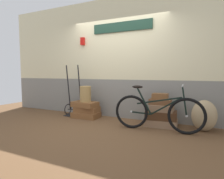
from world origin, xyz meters
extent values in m
cube|color=brown|center=(0.00, 0.00, -0.03)|extent=(9.04, 5.20, 0.06)
cube|color=gray|center=(0.00, 0.85, 0.49)|extent=(7.04, 0.20, 0.98)
cube|color=beige|center=(0.00, 0.85, 2.00)|extent=(7.04, 0.20, 2.05)
cube|color=#193828|center=(0.12, 0.73, 2.28)|extent=(1.54, 0.04, 0.23)
cube|color=red|center=(-1.02, 0.71, 2.00)|extent=(0.10, 0.08, 0.20)
cube|color=brown|center=(-0.71, 0.37, 0.07)|extent=(0.68, 0.45, 0.14)
cube|color=brown|center=(-0.70, 0.41, 0.21)|extent=(0.62, 0.42, 0.14)
cube|color=brown|center=(-0.74, 0.38, 0.34)|extent=(0.67, 0.44, 0.13)
cube|color=#937051|center=(1.19, 0.41, 0.08)|extent=(0.70, 0.47, 0.15)
cube|color=#4C2D19|center=(1.18, 0.40, 0.24)|extent=(0.68, 0.46, 0.18)
cube|color=#937051|center=(1.20, 0.38, 0.40)|extent=(0.48, 0.31, 0.14)
cube|color=brown|center=(1.16, 0.41, 0.53)|extent=(0.47, 0.30, 0.12)
cube|color=brown|center=(1.15, 0.41, 0.65)|extent=(0.34, 0.22, 0.12)
cylinder|color=#A8844C|center=(-0.73, 0.38, 0.61)|extent=(0.28, 0.28, 0.40)
torus|color=black|center=(-1.37, 0.48, 0.15)|extent=(0.02, 0.29, 0.29)
torus|color=black|center=(-0.94, 0.48, 0.15)|extent=(0.02, 0.29, 0.29)
cylinder|color=black|center=(-1.16, 0.48, 0.15)|extent=(0.43, 0.02, 0.02)
cylinder|color=black|center=(-1.34, 0.48, 0.75)|extent=(0.03, 0.17, 1.20)
cylinder|color=black|center=(-0.97, 0.48, 0.75)|extent=(0.03, 0.17, 1.20)
cube|color=black|center=(-1.16, 0.37, 0.01)|extent=(0.39, 0.22, 0.02)
ellipsoid|color=tan|center=(2.02, 0.42, 0.31)|extent=(0.47, 0.40, 0.62)
torus|color=black|center=(0.66, -0.01, 0.35)|extent=(0.69, 0.09, 0.69)
sphere|color=#B2B2B7|center=(0.66, -0.01, 0.35)|extent=(0.05, 0.05, 0.05)
torus|color=black|center=(1.72, 0.04, 0.35)|extent=(0.69, 0.09, 0.69)
sphere|color=#B2B2B7|center=(1.72, 0.04, 0.35)|extent=(0.05, 0.05, 0.05)
cube|color=black|center=(1.35, 0.02, 0.51)|extent=(0.59, 0.06, 0.39)
cube|color=black|center=(0.92, 0.00, 0.59)|extent=(0.31, 0.04, 0.53)
cube|color=black|center=(0.86, 0.00, 0.34)|extent=(0.41, 0.05, 0.05)
cube|color=black|center=(1.21, 0.02, 0.61)|extent=(0.86, 0.07, 0.19)
cube|color=black|center=(1.68, 0.04, 0.62)|extent=(0.12, 0.03, 0.55)
ellipsoid|color=black|center=(0.78, 0.00, 0.87)|extent=(0.22, 0.10, 0.06)
cylinder|color=#A5A5AD|center=(1.63, 0.04, 0.92)|extent=(0.05, 0.46, 0.02)
camera|label=1|loc=(1.96, -3.69, 1.15)|focal=30.55mm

